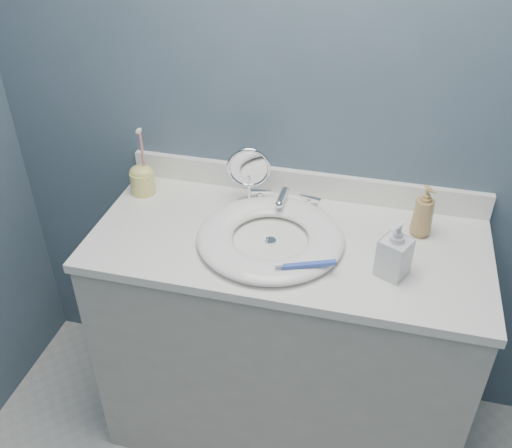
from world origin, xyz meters
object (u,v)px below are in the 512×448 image
(soap_bottle_amber, at_px, (424,211))
(makeup_mirror, at_px, (249,174))
(toothbrush_holder, at_px, (142,178))
(soap_bottle_clear, at_px, (395,249))

(soap_bottle_amber, bearing_deg, makeup_mirror, 138.35)
(soap_bottle_amber, xyz_separation_m, toothbrush_holder, (-0.93, 0.02, -0.03))
(soap_bottle_amber, relative_size, toothbrush_holder, 0.70)
(soap_bottle_clear, relative_size, toothbrush_holder, 0.72)
(soap_bottle_clear, distance_m, toothbrush_holder, 0.89)
(soap_bottle_amber, xyz_separation_m, soap_bottle_clear, (-0.07, -0.22, 0.00))
(soap_bottle_amber, height_order, soap_bottle_clear, soap_bottle_clear)
(makeup_mirror, relative_size, soap_bottle_amber, 1.24)
(soap_bottle_clear, bearing_deg, soap_bottle_amber, 96.73)
(makeup_mirror, bearing_deg, soap_bottle_clear, -39.52)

